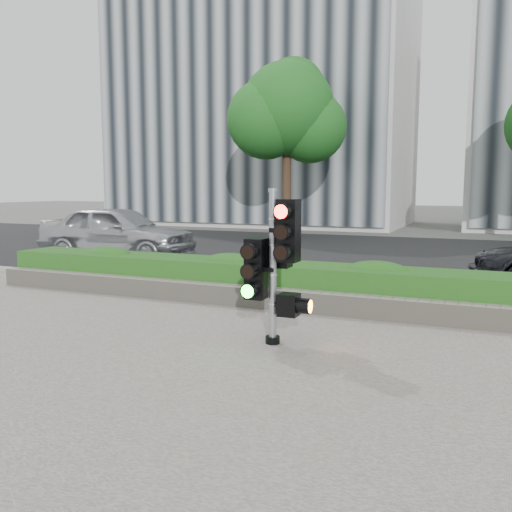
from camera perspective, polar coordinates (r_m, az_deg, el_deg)
name	(u,v)px	position (r m, az deg, el deg)	size (l,w,h in m)	color
ground	(228,340)	(7.41, -2.99, -8.80)	(120.00, 120.00, 0.00)	#51514C
sidewalk	(108,407)	(5.41, -15.27, -15.07)	(16.00, 11.00, 0.03)	#9E9389
road	(374,255)	(16.81, 12.34, 0.08)	(60.00, 13.00, 0.02)	black
curb	(302,294)	(10.24, 4.89, -3.99)	(60.00, 0.25, 0.12)	gray
stone_wall	(278,299)	(9.06, 2.37, -4.54)	(12.00, 0.32, 0.34)	gray
hedge	(292,283)	(9.62, 3.77, -2.82)	(12.00, 1.00, 0.68)	#3E892A
building_left	(265,91)	(32.27, 0.93, 16.93)	(16.00, 9.00, 15.00)	#B7B7B2
tree_left	(287,112)	(22.51, 3.31, 14.85)	(4.61, 4.03, 7.34)	black
traffic_signal	(276,259)	(6.93, 2.09, -0.30)	(0.69, 0.50, 2.00)	black
car_silver	(117,232)	(15.99, -14.40, 2.48)	(1.82, 4.52, 1.54)	#B0B1B8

